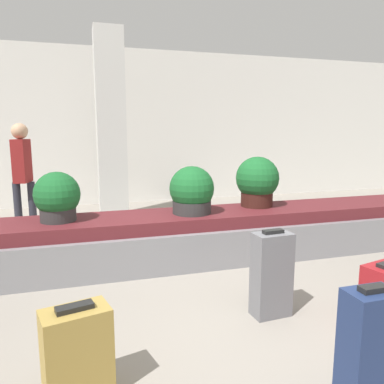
{
  "coord_description": "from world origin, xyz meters",
  "views": [
    {
      "loc": [
        -1.24,
        -2.57,
        1.56
      ],
      "look_at": [
        0.0,
        1.61,
        0.83
      ],
      "focal_mm": 35.0,
      "sensor_mm": 36.0,
      "label": 1
    }
  ],
  "objects_px": {
    "suitcase_3": "(77,353)",
    "suitcase_5": "(272,274)",
    "suitcase_1": "(368,356)",
    "potted_plant_0": "(257,182)",
    "pillar": "(111,127)",
    "potted_plant_1": "(192,192)",
    "potted_plant_2": "(57,197)",
    "traveler_0": "(22,169)"
  },
  "relations": [
    {
      "from": "pillar",
      "to": "suitcase_1",
      "type": "bearing_deg",
      "value": -79.99
    },
    {
      "from": "suitcase_5",
      "to": "potted_plant_0",
      "type": "xyz_separation_m",
      "value": [
        0.67,
        1.65,
        0.54
      ]
    },
    {
      "from": "potted_plant_0",
      "to": "traveler_0",
      "type": "distance_m",
      "value": 3.4
    },
    {
      "from": "potted_plant_2",
      "to": "traveler_0",
      "type": "height_order",
      "value": "traveler_0"
    },
    {
      "from": "suitcase_5",
      "to": "potted_plant_1",
      "type": "bearing_deg",
      "value": 95.68
    },
    {
      "from": "potted_plant_1",
      "to": "pillar",
      "type": "bearing_deg",
      "value": 106.74
    },
    {
      "from": "potted_plant_0",
      "to": "potted_plant_2",
      "type": "xyz_separation_m",
      "value": [
        -2.42,
        -0.11,
        -0.06
      ]
    },
    {
      "from": "suitcase_1",
      "to": "suitcase_3",
      "type": "height_order",
      "value": "suitcase_1"
    },
    {
      "from": "potted_plant_0",
      "to": "potted_plant_1",
      "type": "height_order",
      "value": "potted_plant_0"
    },
    {
      "from": "pillar",
      "to": "suitcase_5",
      "type": "height_order",
      "value": "pillar"
    },
    {
      "from": "pillar",
      "to": "potted_plant_2",
      "type": "distance_m",
      "value": 2.59
    },
    {
      "from": "suitcase_1",
      "to": "suitcase_5",
      "type": "xyz_separation_m",
      "value": [
        0.08,
        1.19,
        -0.01
      ]
    },
    {
      "from": "potted_plant_2",
      "to": "suitcase_5",
      "type": "bearing_deg",
      "value": -41.36
    },
    {
      "from": "pillar",
      "to": "potted_plant_1",
      "type": "height_order",
      "value": "pillar"
    },
    {
      "from": "suitcase_5",
      "to": "suitcase_3",
      "type": "bearing_deg",
      "value": -164.09
    },
    {
      "from": "suitcase_3",
      "to": "potted_plant_0",
      "type": "height_order",
      "value": "potted_plant_0"
    },
    {
      "from": "suitcase_1",
      "to": "potted_plant_1",
      "type": "xyz_separation_m",
      "value": [
        -0.18,
        2.69,
        0.46
      ]
    },
    {
      "from": "potted_plant_1",
      "to": "suitcase_5",
      "type": "bearing_deg",
      "value": -80.41
    },
    {
      "from": "potted_plant_0",
      "to": "potted_plant_1",
      "type": "xyz_separation_m",
      "value": [
        -0.92,
        -0.15,
        -0.06
      ]
    },
    {
      "from": "potted_plant_0",
      "to": "suitcase_1",
      "type": "bearing_deg",
      "value": -104.69
    },
    {
      "from": "suitcase_5",
      "to": "potted_plant_0",
      "type": "relative_size",
      "value": 1.17
    },
    {
      "from": "pillar",
      "to": "potted_plant_1",
      "type": "distance_m",
      "value": 2.62
    },
    {
      "from": "suitcase_3",
      "to": "traveler_0",
      "type": "distance_m",
      "value": 3.97
    },
    {
      "from": "potted_plant_2",
      "to": "pillar",
      "type": "bearing_deg",
      "value": 71.72
    },
    {
      "from": "suitcase_1",
      "to": "traveler_0",
      "type": "relative_size",
      "value": 0.47
    },
    {
      "from": "suitcase_1",
      "to": "potted_plant_0",
      "type": "height_order",
      "value": "potted_plant_0"
    },
    {
      "from": "pillar",
      "to": "suitcase_3",
      "type": "bearing_deg",
      "value": -97.51
    },
    {
      "from": "traveler_0",
      "to": "suitcase_1",
      "type": "bearing_deg",
      "value": -140.47
    },
    {
      "from": "suitcase_5",
      "to": "potted_plant_1",
      "type": "relative_size",
      "value": 1.33
    },
    {
      "from": "potted_plant_0",
      "to": "potted_plant_2",
      "type": "distance_m",
      "value": 2.42
    },
    {
      "from": "potted_plant_1",
      "to": "traveler_0",
      "type": "height_order",
      "value": "traveler_0"
    },
    {
      "from": "suitcase_3",
      "to": "suitcase_5",
      "type": "distance_m",
      "value": 1.66
    },
    {
      "from": "potted_plant_1",
      "to": "potted_plant_2",
      "type": "height_order",
      "value": "potted_plant_1"
    },
    {
      "from": "suitcase_5",
      "to": "potted_plant_2",
      "type": "xyz_separation_m",
      "value": [
        -1.75,
        1.54,
        0.48
      ]
    },
    {
      "from": "suitcase_3",
      "to": "potted_plant_2",
      "type": "xyz_separation_m",
      "value": [
        -0.19,
        2.1,
        0.56
      ]
    },
    {
      "from": "suitcase_5",
      "to": "potted_plant_0",
      "type": "height_order",
      "value": "potted_plant_0"
    },
    {
      "from": "suitcase_5",
      "to": "traveler_0",
      "type": "bearing_deg",
      "value": 121.38
    },
    {
      "from": "suitcase_5",
      "to": "suitcase_1",
      "type": "bearing_deg",
      "value": -97.59
    },
    {
      "from": "pillar",
      "to": "suitcase_5",
      "type": "bearing_deg",
      "value": -75.96
    },
    {
      "from": "suitcase_3",
      "to": "suitcase_5",
      "type": "bearing_deg",
      "value": 5.94
    },
    {
      "from": "potted_plant_1",
      "to": "suitcase_1",
      "type": "bearing_deg",
      "value": -86.24
    },
    {
      "from": "potted_plant_2",
      "to": "traveler_0",
      "type": "distance_m",
      "value": 1.82
    }
  ]
}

